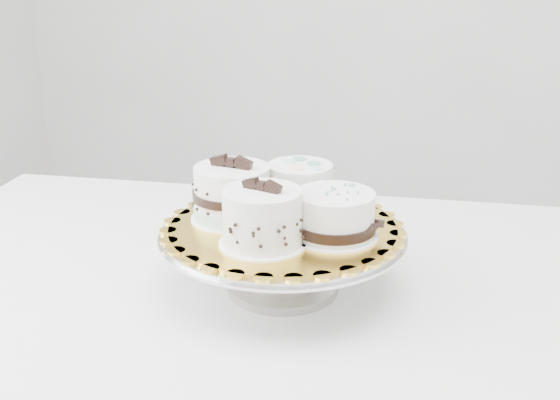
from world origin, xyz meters
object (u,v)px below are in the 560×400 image
(table, at_px, (263,328))
(cake_swirl, at_px, (262,219))
(cake_ribbon, at_px, (335,216))
(cake_banded, at_px, (232,195))
(cake_board, at_px, (283,228))
(cake_dots, at_px, (300,187))
(cake_stand, at_px, (283,249))

(table, relative_size, cake_swirl, 11.52)
(table, height_order, cake_swirl, cake_swirl)
(cake_swirl, xyz_separation_m, cake_ribbon, (0.08, 0.06, -0.01))
(cake_banded, height_order, cake_ribbon, cake_banded)
(table, bearing_deg, cake_board, -25.30)
(table, xyz_separation_m, cake_board, (0.04, -0.01, 0.17))
(cake_board, bearing_deg, table, 165.37)
(cake_board, xyz_separation_m, cake_dots, (-0.00, 0.07, 0.04))
(cake_board, relative_size, cake_ribbon, 2.36)
(cake_stand, xyz_separation_m, cake_board, (-0.00, 0.00, 0.03))
(cake_dots, xyz_separation_m, cake_ribbon, (0.08, -0.08, -0.01))
(cake_stand, xyz_separation_m, cake_ribbon, (0.08, -0.01, 0.06))
(cake_board, bearing_deg, cake_banded, 179.95)
(table, distance_m, cake_swirl, 0.22)
(cake_board, relative_size, cake_banded, 2.68)
(table, distance_m, cake_board, 0.17)
(cake_stand, distance_m, cake_board, 0.03)
(cake_swirl, height_order, cake_dots, cake_swirl)
(cake_board, height_order, cake_ribbon, cake_ribbon)
(cake_stand, bearing_deg, cake_swirl, -91.56)
(cake_banded, relative_size, cake_dots, 1.01)
(cake_swirl, bearing_deg, cake_dots, 98.71)
(table, xyz_separation_m, cake_ribbon, (0.11, -0.02, 0.20))
(cake_stand, relative_size, cake_swirl, 2.92)
(cake_banded, distance_m, cake_dots, 0.10)
(cake_banded, xyz_separation_m, cake_ribbon, (0.15, -0.01, -0.01))
(cake_swirl, bearing_deg, cake_banded, 146.97)
(cake_stand, height_order, cake_ribbon, cake_ribbon)
(table, xyz_separation_m, cake_dots, (0.04, 0.06, 0.21))
(cake_banded, distance_m, cake_ribbon, 0.15)
(cake_ribbon, bearing_deg, cake_banded, -165.65)
(cake_stand, bearing_deg, cake_dots, 90.17)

